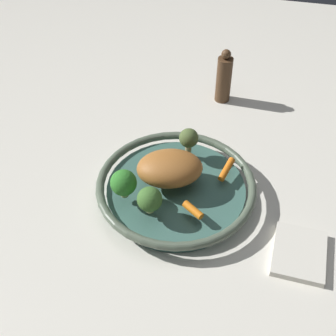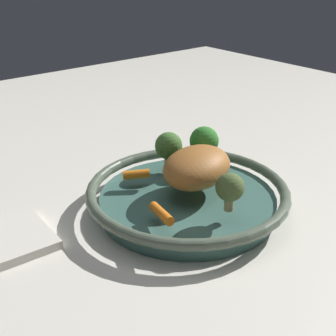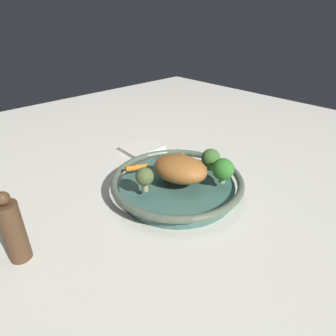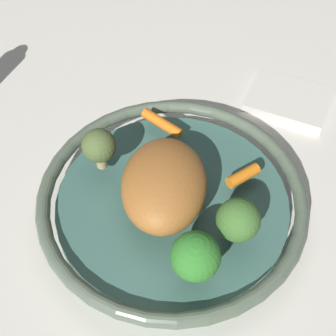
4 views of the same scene
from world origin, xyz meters
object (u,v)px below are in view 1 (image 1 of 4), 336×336
Objects in this scene: serving_bowl at (176,189)px; roast_chicken_piece at (170,168)px; dish_towel at (299,253)px; baby_carrot_left at (193,210)px; baby_carrot_back at (227,169)px; broccoli_floret_edge at (124,183)px; broccoli_floret_large at (150,199)px; pepper_mill at (224,78)px; broccoli_floret_mid at (189,138)px.

roast_chicken_piece is at bearing -108.40° from serving_bowl.
dish_towel is (0.10, 0.28, -0.07)m from roast_chicken_piece.
baby_carrot_left is 0.74× the size of baby_carrot_back.
serving_bowl reaches higher than dish_towel.
roast_chicken_piece is at bearing -67.22° from baby_carrot_back.
serving_bowl is at bearing 122.99° from broccoli_floret_edge.
broccoli_floret_large reaches higher than serving_bowl.
baby_carrot_back reaches higher than serving_bowl.
pepper_mill reaches higher than broccoli_floret_edge.
baby_carrot_left is 0.77× the size of broccoli_floret_large.
baby_carrot_back is 0.97× the size of broccoli_floret_edge.
roast_chicken_piece reaches higher than serving_bowl.
baby_carrot_back reaches higher than baby_carrot_left.
dish_towel is (0.15, 0.17, -0.05)m from baby_carrot_back.
broccoli_floret_mid reaches higher than broccoli_floret_large.
broccoli_floret_edge is at bearing -115.38° from broccoli_floret_large.
roast_chicken_piece is 2.28× the size of broccoli_floret_mid.
pepper_mill reaches higher than baby_carrot_left.
serving_bowl is at bearing -146.76° from baby_carrot_left.
broccoli_floret_large is at bearing -80.34° from baby_carrot_left.
broccoli_floret_edge is at bearing -32.07° from broccoli_floret_mid.
broccoli_floret_mid is (-0.18, -0.04, 0.03)m from baby_carrot_left.
broccoli_floret_mid is 0.29m from pepper_mill.
roast_chicken_piece is at bearing -9.42° from pepper_mill.
broccoli_floret_mid is at bearing -166.15° from baby_carrot_left.
baby_carrot_back is at bearing 112.78° from roast_chicken_piece.
baby_carrot_left is 0.46m from pepper_mill.
baby_carrot_left is 0.15m from broccoli_floret_edge.
dish_towel is at bearing 52.59° from broccoli_floret_mid.
broccoli_floret_large is 0.93× the size of broccoli_floret_edge.
broccoli_floret_edge reaches higher than baby_carrot_back.
roast_chicken_piece is at bearing -110.12° from dish_towel.
broccoli_floret_edge is (0.16, -0.10, -0.00)m from broccoli_floret_mid.
roast_chicken_piece is at bearing 129.90° from broccoli_floret_edge.
baby_carrot_back is at bearing 159.19° from baby_carrot_left.
baby_carrot_left is at bearing 84.18° from broccoli_floret_edge.
broccoli_floret_edge is at bearing -17.79° from pepper_mill.
roast_chicken_piece is 0.91× the size of pepper_mill.
dish_towel is (0.04, 0.36, -0.08)m from broccoli_floret_edge.
roast_chicken_piece reaches higher than dish_towel.
broccoli_floret_mid is at bearing 168.10° from broccoli_floret_large.
broccoli_floret_mid is 0.48× the size of dish_towel.
broccoli_floret_large is 0.48m from pepper_mill.
pepper_mill is at bearing 172.94° from serving_bowl.
broccoli_floret_large is 0.39× the size of pepper_mill.
pepper_mill is at bearing 170.58° from roast_chicken_piece.
dish_towel is at bearing 69.78° from serving_bowl.
broccoli_floret_mid is (-0.10, 0.01, 0.06)m from serving_bowl.
broccoli_floret_edge reaches higher than roast_chicken_piece.
roast_chicken_piece is at bearing -12.84° from broccoli_floret_mid.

